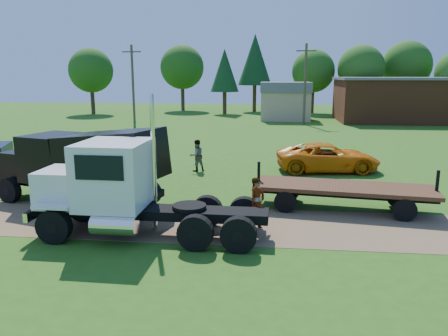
# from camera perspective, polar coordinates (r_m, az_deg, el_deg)

# --- Properties ---
(ground) EXTENTS (140.00, 140.00, 0.00)m
(ground) POSITION_cam_1_polar(r_m,az_deg,el_deg) (16.92, -2.11, -7.32)
(ground) COLOR #2A5A13
(ground) RESTS_ON ground
(dirt_track) EXTENTS (120.00, 4.20, 0.01)m
(dirt_track) POSITION_cam_1_polar(r_m,az_deg,el_deg) (16.92, -2.11, -7.30)
(dirt_track) COLOR brown
(dirt_track) RESTS_ON ground
(white_semi_tractor) EXTENTS (8.28, 3.03, 4.98)m
(white_semi_tractor) POSITION_cam_1_polar(r_m,az_deg,el_deg) (15.86, -13.71, -2.58)
(white_semi_tractor) COLOR black
(white_semi_tractor) RESTS_ON ground
(black_dump_truck) EXTENTS (8.23, 4.51, 3.50)m
(black_dump_truck) POSITION_cam_1_polar(r_m,az_deg,el_deg) (19.86, -17.82, 0.78)
(black_dump_truck) COLOR black
(black_dump_truck) RESTS_ON ground
(orange_pickup) EXTENTS (6.25, 3.44, 1.66)m
(orange_pickup) POSITION_cam_1_polar(r_m,az_deg,el_deg) (26.54, 13.41, 1.37)
(orange_pickup) COLOR orange
(orange_pickup) RESTS_ON ground
(flatbed_trailer) EXTENTS (7.64, 3.19, 1.90)m
(flatbed_trailer) POSITION_cam_1_polar(r_m,az_deg,el_deg) (19.12, 15.29, -2.91)
(flatbed_trailer) COLOR #3E2313
(flatbed_trailer) RESTS_ON ground
(spectator_a) EXTENTS (0.81, 0.84, 1.94)m
(spectator_a) POSITION_cam_1_polar(r_m,az_deg,el_deg) (16.18, 4.34, -4.65)
(spectator_a) COLOR #999999
(spectator_a) RESTS_ON ground
(spectator_b) EXTENTS (1.16, 1.11, 1.88)m
(spectator_b) POSITION_cam_1_polar(r_m,az_deg,el_deg) (25.83, -3.60, 1.63)
(spectator_b) COLOR #999999
(spectator_b) RESTS_ON ground
(brick_building) EXTENTS (15.40, 10.40, 5.30)m
(brick_building) POSITION_cam_1_polar(r_m,az_deg,el_deg) (58.01, 22.13, 8.31)
(brick_building) COLOR brown
(brick_building) RESTS_ON ground
(tan_shed) EXTENTS (6.20, 5.40, 4.70)m
(tan_shed) POSITION_cam_1_polar(r_m,az_deg,el_deg) (55.90, 8.02, 8.72)
(tan_shed) COLOR tan
(tan_shed) RESTS_ON ground
(utility_poles) EXTENTS (42.20, 0.28, 9.00)m
(utility_poles) POSITION_cam_1_polar(r_m,az_deg,el_deg) (50.92, 10.55, 10.89)
(utility_poles) COLOR #473928
(utility_poles) RESTS_ON ground
(tree_row) EXTENTS (56.53, 14.11, 11.61)m
(tree_row) POSITION_cam_1_polar(r_m,az_deg,el_deg) (65.91, 8.44, 12.80)
(tree_row) COLOR #362516
(tree_row) RESTS_ON ground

